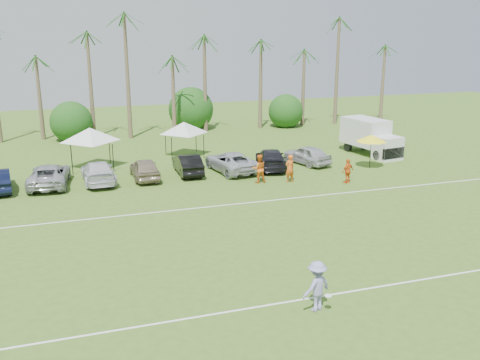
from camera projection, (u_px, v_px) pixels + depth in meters
name	position (u px, v px, depth m)	size (l,w,h in m)	color
ground	(285.00, 334.00, 18.22)	(120.00, 120.00, 0.00)	#3F611D
field_lines	(220.00, 247.00, 25.54)	(80.00, 12.10, 0.01)	white
palm_tree_3	(40.00, 30.00, 47.86)	(2.40, 2.40, 11.90)	brown
palm_tree_4	(88.00, 59.00, 49.76)	(2.40, 2.40, 8.90)	brown
palm_tree_5	(131.00, 49.00, 50.74)	(2.40, 2.40, 9.90)	brown
palm_tree_6	(172.00, 39.00, 51.71)	(2.40, 2.40, 10.90)	brown
palm_tree_7	(212.00, 30.00, 52.69)	(2.40, 2.40, 11.90)	brown
palm_tree_8	(259.00, 56.00, 54.89)	(2.40, 2.40, 8.90)	brown
palm_tree_9	(304.00, 47.00, 56.16)	(2.40, 2.40, 9.90)	brown
palm_tree_10	(347.00, 38.00, 57.44)	(2.40, 2.40, 10.90)	brown
palm_tree_11	(380.00, 30.00, 58.42)	(2.40, 2.40, 11.90)	brown
bush_tree_1	(71.00, 119.00, 51.60)	(4.00, 4.00, 4.00)	brown
bush_tree_2	(192.00, 113.00, 55.22)	(4.00, 4.00, 4.00)	brown
bush_tree_3	(281.00, 109.00, 58.24)	(4.00, 4.00, 4.00)	brown
sideline_player_a	(290.00, 168.00, 36.31)	(0.69, 0.45, 1.90)	orange
sideline_player_b	(259.00, 169.00, 36.15)	(0.95, 0.74, 1.95)	orange
sideline_player_c	(348.00, 171.00, 36.07)	(0.98, 0.41, 1.68)	orange
box_truck	(371.00, 136.00, 44.33)	(2.99, 5.91, 2.91)	silver
canopy_tent_left	(89.00, 128.00, 39.37)	(4.44, 4.44, 3.60)	black
canopy_tent_right	(184.00, 122.00, 43.44)	(4.07, 4.07, 3.29)	black
market_umbrella	(371.00, 138.00, 39.67)	(2.28, 2.28, 2.54)	black
frisbee_player	(317.00, 286.00, 19.51)	(1.42, 1.10, 1.93)	#938FCA
parked_car_2	(49.00, 175.00, 35.47)	(2.42, 5.24, 1.46)	#A1A2A6
parked_car_3	(98.00, 172.00, 36.26)	(2.04, 5.02, 1.46)	silver
parked_car_4	(145.00, 169.00, 37.13)	(1.72, 4.27, 1.46)	gray
parked_car_5	(188.00, 164.00, 38.43)	(1.54, 4.42, 1.46)	black
parked_car_6	(231.00, 162.00, 39.11)	(2.42, 5.24, 1.46)	#B2B6BA
parked_car_7	(271.00, 159.00, 40.03)	(2.04, 5.02, 1.46)	black
parked_car_8	(307.00, 155.00, 41.30)	(1.72, 4.27, 1.46)	#B4B4B8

